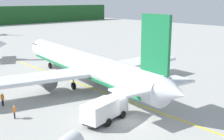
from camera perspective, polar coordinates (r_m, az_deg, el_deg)
name	(u,v)px	position (r m, az deg, el deg)	size (l,w,h in m)	color
airliner_foreground	(85,65)	(46.45, -5.29, 1.06)	(34.52, 41.71, 11.90)	silver
service_truck_baggage	(105,109)	(33.11, -1.34, -7.59)	(6.46, 3.45, 2.58)	silver
crew_marshaller	(2,98)	(40.44, -20.56, -5.21)	(0.35, 0.61, 1.70)	#191E33
crew_loader_left	(14,111)	(35.79, -18.50, -7.53)	(0.43, 0.56, 1.65)	#191E33
apron_guide_line	(102,92)	(43.85, -1.92, -4.24)	(0.30, 60.00, 0.01)	yellow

